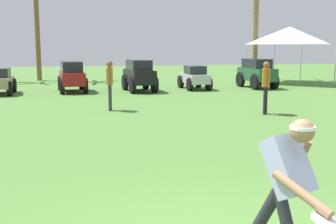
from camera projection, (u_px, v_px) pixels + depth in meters
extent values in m
cylinder|color=#23232D|center=(262.00, 219.00, 4.05)|extent=(0.29, 0.45, 0.69)
cube|color=#9EA3D1|center=(288.00, 165.00, 3.73)|extent=(0.49, 0.53, 0.57)
sphere|color=#936B4C|center=(302.00, 131.00, 3.58)|extent=(0.28, 0.28, 0.21)
cylinder|color=white|center=(302.00, 128.00, 3.58)|extent=(0.28, 0.28, 0.03)
cylinder|color=#936B4C|center=(302.00, 193.00, 3.43)|extent=(0.31, 0.56, 0.27)
cylinder|color=#936B4C|center=(298.00, 163.00, 3.89)|extent=(0.19, 0.29, 0.49)
cylinder|color=white|center=(327.00, 221.00, 3.24)|extent=(0.34, 0.34, 0.09)
cylinder|color=black|center=(265.00, 101.00, 12.40)|extent=(0.14, 0.14, 0.82)
cylinder|color=black|center=(265.00, 100.00, 12.58)|extent=(0.14, 0.14, 0.82)
cube|color=orange|center=(266.00, 78.00, 12.38)|extent=(0.31, 0.39, 0.54)
cylinder|color=brown|center=(267.00, 78.00, 12.18)|extent=(0.09, 0.09, 0.52)
cylinder|color=brown|center=(266.00, 77.00, 12.59)|extent=(0.09, 0.09, 0.52)
sphere|color=brown|center=(267.00, 65.00, 12.33)|extent=(0.26, 0.26, 0.20)
cylinder|color=#33333D|center=(110.00, 98.00, 13.09)|extent=(0.12, 0.12, 0.82)
cylinder|color=#33333D|center=(110.00, 97.00, 13.26)|extent=(0.12, 0.12, 0.82)
cube|color=orange|center=(110.00, 76.00, 13.07)|extent=(0.23, 0.35, 0.54)
cylinder|color=brown|center=(110.00, 76.00, 12.86)|extent=(0.08, 0.08, 0.52)
cylinder|color=brown|center=(110.00, 75.00, 13.27)|extent=(0.08, 0.08, 0.52)
sphere|color=brown|center=(109.00, 64.00, 13.01)|extent=(0.21, 0.21, 0.20)
cube|color=#998466|center=(0.00, 82.00, 17.63)|extent=(0.95, 2.22, 0.42)
cylinder|color=black|center=(14.00, 85.00, 18.51)|extent=(0.19, 0.60, 0.60)
cylinder|color=black|center=(10.00, 89.00, 17.03)|extent=(0.19, 0.60, 0.60)
cube|color=maroon|center=(72.00, 78.00, 18.54)|extent=(1.17, 2.47, 0.55)
cube|color=#1E232B|center=(71.00, 67.00, 18.61)|extent=(1.00, 1.87, 0.46)
cylinder|color=black|center=(60.00, 83.00, 19.24)|extent=(0.24, 0.67, 0.66)
cylinder|color=black|center=(81.00, 83.00, 19.52)|extent=(0.24, 0.67, 0.66)
cylinder|color=black|center=(62.00, 86.00, 17.66)|extent=(0.24, 0.67, 0.66)
cylinder|color=black|center=(85.00, 86.00, 17.94)|extent=(0.24, 0.67, 0.66)
cube|color=black|center=(139.00, 77.00, 18.75)|extent=(1.20, 2.43, 0.60)
cube|color=#1E232B|center=(139.00, 65.00, 18.72)|extent=(1.00, 1.62, 0.44)
cylinder|color=black|center=(125.00, 82.00, 19.39)|extent=(0.25, 0.73, 0.72)
cylinder|color=black|center=(145.00, 82.00, 19.68)|extent=(0.25, 0.73, 0.72)
cylinder|color=black|center=(132.00, 85.00, 17.92)|extent=(0.25, 0.73, 0.72)
cylinder|color=black|center=(155.00, 84.00, 18.21)|extent=(0.25, 0.73, 0.72)
cube|color=#B7BABF|center=(194.00, 78.00, 19.74)|extent=(0.96, 2.22, 0.42)
cube|color=#1E232B|center=(195.00, 70.00, 19.59)|extent=(0.82, 1.12, 0.38)
cylinder|color=black|center=(181.00, 82.00, 20.41)|extent=(0.20, 0.60, 0.60)
cylinder|color=black|center=(198.00, 81.00, 20.62)|extent=(0.20, 0.60, 0.60)
cylinder|color=black|center=(190.00, 84.00, 18.93)|extent=(0.20, 0.60, 0.60)
cylinder|color=black|center=(209.00, 84.00, 19.14)|extent=(0.20, 0.60, 0.60)
cube|color=#235133|center=(257.00, 74.00, 20.32)|extent=(1.12, 2.41, 0.60)
cube|color=#1E232B|center=(257.00, 63.00, 20.29)|extent=(0.96, 1.60, 0.44)
cylinder|color=black|center=(240.00, 79.00, 20.98)|extent=(0.22, 0.73, 0.72)
cylinder|color=black|center=(258.00, 79.00, 21.24)|extent=(0.22, 0.73, 0.72)
cylinder|color=black|center=(255.00, 82.00, 19.49)|extent=(0.22, 0.73, 0.72)
cylinder|color=black|center=(274.00, 81.00, 19.76)|extent=(0.22, 0.73, 0.72)
cylinder|color=brown|center=(37.00, 22.00, 24.28)|extent=(0.29, 0.29, 6.77)
cylinder|color=brown|center=(256.00, 17.00, 24.95)|extent=(0.31, 0.31, 7.42)
cylinder|color=#B2B5BA|center=(301.00, 62.00, 24.79)|extent=(0.06, 0.06, 2.10)
cylinder|color=#B2B5BA|center=(247.00, 63.00, 24.08)|extent=(0.06, 0.06, 2.10)
cylinder|color=#B2B5BA|center=(335.00, 65.00, 21.49)|extent=(0.06, 0.06, 2.10)
cylinder|color=#B2B5BA|center=(274.00, 66.00, 20.78)|extent=(0.06, 0.06, 2.10)
pyramid|color=white|center=(290.00, 35.00, 22.55)|extent=(3.59, 3.59, 0.94)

